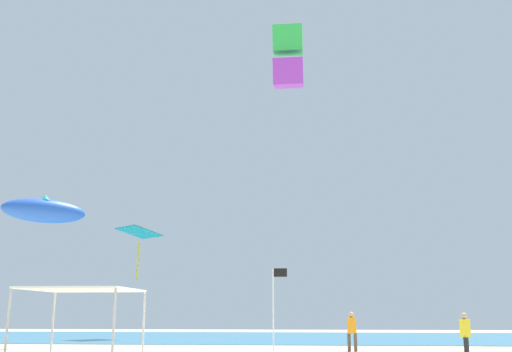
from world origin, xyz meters
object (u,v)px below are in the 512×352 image
Objects in this scene: kite_inflatable_blue at (44,211)px; kite_diamond_teal at (139,235)px; kite_box_green at (288,57)px; canopy_tent at (83,293)px; banner_flag at (275,304)px; person_leftmost at (352,328)px; person_near_tent at (465,331)px.

kite_diamond_teal is at bearing -137.17° from kite_inflatable_blue.
kite_diamond_teal is 1.52× the size of kite_box_green.
kite_box_green is (5.98, 4.20, 9.22)m from canopy_tent.
kite_box_green is at bearing 35.06° from canopy_tent.
banner_flag is at bearing 113.43° from kite_inflatable_blue.
person_leftmost is 6.43m from banner_flag.
banner_flag is at bearing -20.13° from kite_diamond_teal.
kite_diamond_teal reaches higher than canopy_tent.
banner_flag reaches higher than canopy_tent.
kite_box_green reaches higher than banner_flag.
kite_inflatable_blue is at bearing 143.46° from kite_box_green.
person_leftmost is at bearing 73.37° from kite_box_green.
person_leftmost is at bearing -4.51° from kite_diamond_teal.
person_leftmost is at bearing 56.11° from canopy_tent.
person_near_tent is 27.88m from kite_diamond_teal.
person_leftmost is (-4.40, 4.00, 0.03)m from person_near_tent.
kite_inflatable_blue is (-21.77, 6.42, 6.59)m from person_near_tent.
kite_inflatable_blue reaches higher than person_leftmost.
canopy_tent is 0.62× the size of kite_inflatable_blue.
person_leftmost is 0.46× the size of kite_diamond_teal.
canopy_tent is 0.83× the size of banner_flag.
banner_flag is 0.90× the size of kite_diamond_teal.
kite_box_green reaches higher than person_near_tent.
person_leftmost is at bearing 57.22° from banner_flag.
kite_inflatable_blue is at bearing 150.92° from banner_flag.
kite_inflatable_blue reaches higher than canopy_tent.
kite_box_green is (-2.63, -8.63, 10.47)m from person_leftmost.
banner_flag is 9.99m from kite_box_green.
person_near_tent is 0.69× the size of kite_box_green.
person_leftmost is 22.14m from kite_diamond_teal.
kite_diamond_teal is at bearing 120.91° from banner_flag.
person_near_tent is at bearing 33.70° from kite_box_green.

